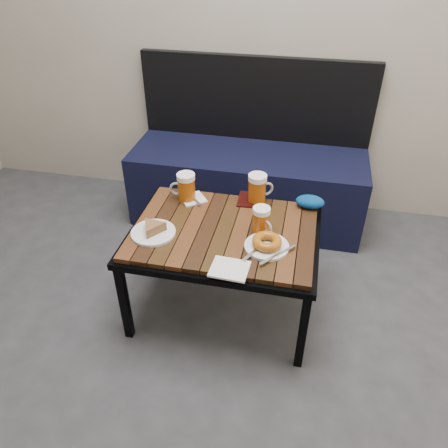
% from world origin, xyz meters
% --- Properties ---
extents(bench, '(1.40, 0.50, 0.95)m').
position_xyz_m(bench, '(-0.04, 1.76, 0.27)').
color(bench, black).
rests_on(bench, ground).
extents(cafe_table, '(0.84, 0.62, 0.47)m').
position_xyz_m(cafe_table, '(-0.01, 0.93, 0.43)').
color(cafe_table, black).
rests_on(cafe_table, ground).
extents(beer_mug_left, '(0.13, 0.09, 0.14)m').
position_xyz_m(beer_mug_left, '(-0.24, 1.14, 0.54)').
color(beer_mug_left, '#A24A0D').
rests_on(beer_mug_left, cafe_table).
extents(beer_mug_centre, '(0.13, 0.12, 0.14)m').
position_xyz_m(beer_mug_centre, '(0.09, 1.20, 0.54)').
color(beer_mug_centre, '#A24A0D').
rests_on(beer_mug_centre, cafe_table).
extents(beer_mug_right, '(0.11, 0.11, 0.12)m').
position_xyz_m(beer_mug_right, '(0.15, 0.95, 0.53)').
color(beer_mug_right, '#A24A0D').
rests_on(beer_mug_right, cafe_table).
extents(plate_pie, '(0.19, 0.19, 0.05)m').
position_xyz_m(plate_pie, '(-0.31, 0.84, 0.49)').
color(plate_pie, white).
rests_on(plate_pie, cafe_table).
extents(plate_bagel, '(0.22, 0.23, 0.05)m').
position_xyz_m(plate_bagel, '(0.19, 0.84, 0.49)').
color(plate_bagel, white).
rests_on(plate_bagel, cafe_table).
extents(napkin_left, '(0.15, 0.15, 0.01)m').
position_xyz_m(napkin_left, '(-0.21, 1.14, 0.48)').
color(napkin_left, white).
rests_on(napkin_left, cafe_table).
extents(napkin_right, '(0.15, 0.13, 0.01)m').
position_xyz_m(napkin_right, '(0.06, 0.67, 0.48)').
color(napkin_right, white).
rests_on(napkin_right, cafe_table).
extents(passport_navy, '(0.13, 0.12, 0.01)m').
position_xyz_m(passport_navy, '(-0.29, 0.85, 0.47)').
color(passport_navy, black).
rests_on(passport_navy, cafe_table).
extents(passport_burgundy, '(0.11, 0.14, 0.01)m').
position_xyz_m(passport_burgundy, '(0.05, 1.19, 0.48)').
color(passport_burgundy, black).
rests_on(passport_burgundy, cafe_table).
extents(knit_pouch, '(0.14, 0.09, 0.06)m').
position_xyz_m(knit_pouch, '(0.35, 1.19, 0.50)').
color(knit_pouch, navy).
rests_on(knit_pouch, cafe_table).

